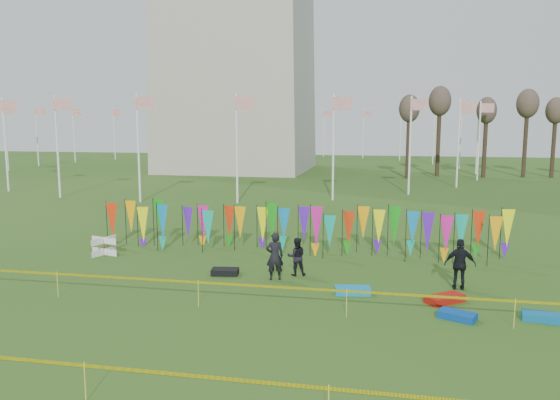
% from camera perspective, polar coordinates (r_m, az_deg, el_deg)
% --- Properties ---
extents(ground, '(160.00, 160.00, 0.00)m').
position_cam_1_polar(ground, '(18.91, -1.84, -10.19)').
color(ground, '#284C15').
rests_on(ground, ground).
extents(flagpole_ring, '(57.40, 56.16, 8.00)m').
position_cam_1_polar(flagpole_ring, '(67.95, -4.24, 6.54)').
color(flagpole_ring, white).
rests_on(flagpole_ring, ground).
extents(banner_row, '(18.64, 0.64, 2.13)m').
position_cam_1_polar(banner_row, '(24.77, 2.20, -2.77)').
color(banner_row, black).
rests_on(banner_row, ground).
extents(caution_tape_near, '(26.00, 0.02, 0.90)m').
position_cam_1_polar(caution_tape_near, '(17.55, -3.51, -9.01)').
color(caution_tape_near, '#FDF105').
rests_on(caution_tape_near, ground).
extents(caution_tape_far, '(26.00, 0.02, 0.90)m').
position_cam_1_polar(caution_tape_far, '(12.03, -11.45, -17.53)').
color(caution_tape_far, '#FDF105').
rests_on(caution_tape_far, ground).
extents(box_kite, '(0.75, 0.75, 0.84)m').
position_cam_1_polar(box_kite, '(25.83, -17.91, -4.60)').
color(box_kite, red).
rests_on(box_kite, ground).
extents(person_left, '(0.79, 0.69, 1.83)m').
position_cam_1_polar(person_left, '(20.74, -0.55, -5.89)').
color(person_left, black).
rests_on(person_left, ground).
extents(person_mid, '(0.82, 0.62, 1.50)m').
position_cam_1_polar(person_mid, '(21.36, 1.74, -5.93)').
color(person_mid, black).
rests_on(person_mid, ground).
extents(person_right, '(1.11, 0.66, 1.84)m').
position_cam_1_polar(person_right, '(20.60, 18.31, -6.40)').
color(person_right, black).
rests_on(person_right, ground).
extents(kite_bag_turquoise, '(1.30, 0.79, 0.24)m').
position_cam_1_polar(kite_bag_turquoise, '(19.46, 7.61, -9.35)').
color(kite_bag_turquoise, '#0D88C6').
rests_on(kite_bag_turquoise, ground).
extents(kite_bag_blue, '(1.22, 0.97, 0.23)m').
position_cam_1_polar(kite_bag_blue, '(17.81, 18.04, -11.41)').
color(kite_bag_blue, '#0942A0').
rests_on(kite_bag_blue, ground).
extents(kite_bag_red, '(1.41, 1.29, 0.24)m').
position_cam_1_polar(kite_bag_red, '(19.24, 16.84, -9.85)').
color(kite_bag_red, '#AE160B').
rests_on(kite_bag_red, ground).
extents(kite_bag_black, '(1.11, 0.74, 0.24)m').
position_cam_1_polar(kite_bag_black, '(21.70, -5.77, -7.46)').
color(kite_bag_black, black).
rests_on(kite_bag_black, ground).
extents(kite_bag_teal, '(1.28, 0.75, 0.23)m').
position_cam_1_polar(kite_bag_teal, '(18.62, 25.83, -10.96)').
color(kite_bag_teal, '#0B66A2').
rests_on(kite_bag_teal, ground).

